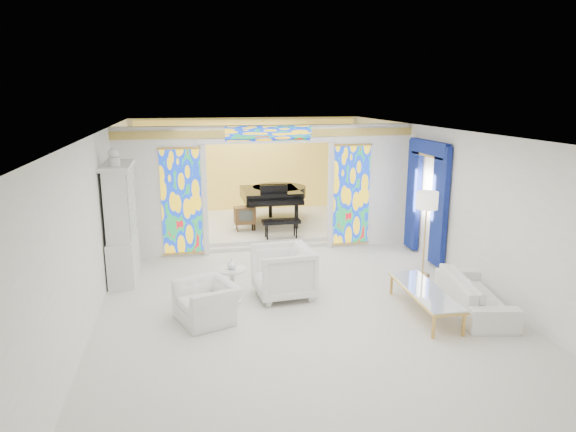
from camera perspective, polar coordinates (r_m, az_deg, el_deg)
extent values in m
plane|color=silver|center=(10.67, -0.38, -6.88)|extent=(12.00, 12.00, 0.00)
cube|color=white|center=(10.03, -0.41, 9.41)|extent=(7.00, 12.00, 0.02)
cube|color=white|center=(16.09, -4.51, 5.51)|extent=(7.00, 0.02, 3.00)
cube|color=white|center=(4.81, 13.88, -14.26)|extent=(7.00, 0.02, 3.00)
cube|color=white|center=(10.19, -20.10, 0.11)|extent=(0.02, 12.00, 3.00)
cube|color=white|center=(11.43, 17.11, 1.71)|extent=(0.02, 12.00, 3.00)
cube|color=white|center=(12.04, -14.03, 2.48)|extent=(2.00, 0.18, 3.00)
cube|color=white|center=(12.81, 8.93, 3.36)|extent=(2.00, 0.18, 3.00)
cube|color=white|center=(12.01, -2.25, 9.10)|extent=(3.00, 0.18, 0.40)
cube|color=silver|center=(11.97, -9.22, 1.67)|extent=(0.12, 0.06, 2.60)
cube|color=silver|center=(12.44, 4.72, 2.24)|extent=(0.12, 0.06, 2.60)
cube|color=silver|center=(11.92, -2.17, 8.35)|extent=(3.24, 0.06, 0.12)
cube|color=#E3C055|center=(11.91, -2.18, 9.16)|extent=(7.00, 0.05, 0.18)
cube|color=gold|center=(11.96, -11.75, 1.55)|extent=(0.90, 0.04, 2.40)
cube|color=gold|center=(12.59, 7.06, 2.32)|extent=(0.90, 0.04, 2.40)
cube|color=gold|center=(11.90, -2.17, 9.16)|extent=(2.00, 0.04, 0.34)
cube|color=silver|center=(14.51, -3.49, -1.02)|extent=(6.80, 3.80, 0.18)
cube|color=#FFE358|center=(15.97, -4.45, 5.45)|extent=(6.70, 0.10, 2.90)
cylinder|color=gold|center=(14.03, -2.75, 8.70)|extent=(0.48, 0.48, 0.30)
cube|color=navy|center=(11.45, 16.50, 1.01)|extent=(0.12, 0.55, 2.60)
cube|color=navy|center=(12.59, 13.77, 2.27)|extent=(0.12, 0.55, 2.60)
cube|color=navy|center=(11.84, 15.42, 7.36)|extent=(0.14, 1.70, 0.30)
cube|color=gold|center=(11.86, 15.37, 6.55)|extent=(0.12, 1.50, 0.06)
cube|color=silver|center=(11.00, -17.77, -4.45)|extent=(0.50, 1.40, 0.90)
cube|color=silver|center=(10.71, -18.20, 1.43)|extent=(0.44, 1.30, 1.40)
cube|color=white|center=(10.69, -16.98, 1.49)|extent=(0.01, 1.20, 1.30)
cube|color=silver|center=(10.59, -18.50, 5.34)|extent=(0.56, 1.46, 0.08)
cylinder|color=white|center=(10.23, -18.77, 5.74)|extent=(0.22, 0.22, 0.16)
sphere|color=white|center=(10.21, -18.84, 6.63)|extent=(0.20, 0.20, 0.20)
imported|color=white|center=(8.76, -9.01, -9.41)|extent=(1.17, 1.25, 0.65)
imported|color=silver|center=(9.58, -0.57, -6.25)|extent=(1.13, 1.10, 0.96)
imported|color=white|center=(9.63, 20.04, -8.12)|extent=(1.19, 2.19, 0.60)
cylinder|color=silver|center=(9.33, -6.26, -5.96)|extent=(0.59, 0.59, 0.04)
cylinder|color=silver|center=(9.44, -6.21, -7.73)|extent=(0.10, 0.10, 0.60)
cylinder|color=silver|center=(9.55, -6.17, -9.37)|extent=(0.39, 0.39, 0.03)
imported|color=white|center=(9.30, -6.28, -5.31)|extent=(0.18, 0.18, 0.18)
cube|color=white|center=(9.19, 14.97, -8.01)|extent=(0.65, 1.95, 0.04)
cube|color=gold|center=(9.19, 14.96, -8.13)|extent=(0.68, 1.98, 0.03)
cube|color=gold|center=(8.41, 15.86, -11.75)|extent=(0.04, 0.04, 0.40)
cube|color=gold|center=(8.62, 18.94, -11.33)|extent=(0.04, 0.04, 0.40)
cube|color=gold|center=(9.96, 11.42, -7.46)|extent=(0.04, 0.04, 0.40)
cube|color=gold|center=(10.14, 14.09, -7.22)|extent=(0.04, 0.04, 0.40)
cylinder|color=gold|center=(11.14, 14.70, -6.37)|extent=(0.38, 0.38, 0.03)
cylinder|color=gold|center=(10.90, 14.94, -2.40)|extent=(0.04, 0.04, 1.63)
cylinder|color=white|center=(10.71, 15.20, 1.70)|extent=(0.54, 0.54, 0.35)
cube|color=black|center=(14.23, -1.98, 2.40)|extent=(1.53, 1.64, 0.30)
cylinder|color=black|center=(14.65, -0.99, 2.72)|extent=(1.52, 1.52, 0.30)
cube|color=black|center=(13.32, -1.30, 1.46)|extent=(1.43, 0.32, 0.11)
cube|color=silver|center=(13.24, -1.23, 1.47)|extent=(1.32, 0.11, 0.03)
cube|color=black|center=(13.63, -1.58, 2.90)|extent=(0.74, 0.03, 0.26)
cube|color=black|center=(12.79, -0.78, -0.60)|extent=(0.95, 0.37, 0.08)
cylinder|color=black|center=(13.54, -3.87, -0.26)|extent=(0.11, 0.11, 0.65)
cylinder|color=black|center=(13.73, 0.94, -0.03)|extent=(0.11, 0.11, 0.65)
cylinder|color=black|center=(14.96, -1.97, 1.08)|extent=(0.11, 0.11, 0.65)
cube|color=brown|center=(13.55, -4.83, 0.11)|extent=(0.56, 0.39, 0.44)
cube|color=#3A3F3C|center=(13.37, -4.71, 0.04)|extent=(0.35, 0.03, 0.28)
cone|color=brown|center=(13.47, -5.61, -1.37)|extent=(0.03, 0.03, 0.19)
cone|color=brown|center=(13.53, -3.84, -1.27)|extent=(0.03, 0.03, 0.19)
cone|color=brown|center=(13.73, -5.76, -1.10)|extent=(0.03, 0.03, 0.19)
cone|color=brown|center=(13.78, -4.02, -1.00)|extent=(0.03, 0.03, 0.19)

